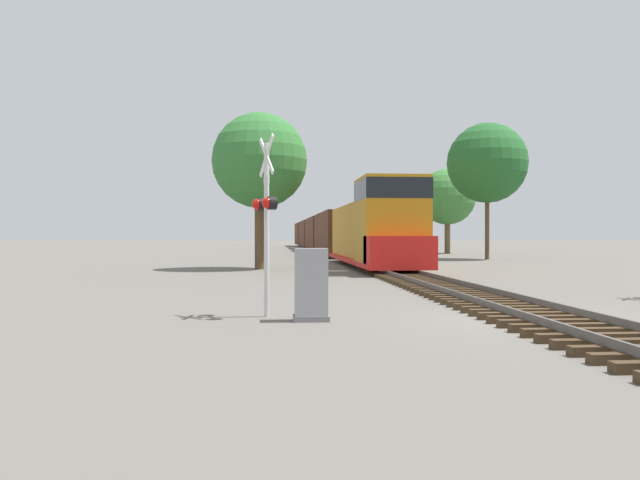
{
  "coord_description": "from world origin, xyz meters",
  "views": [
    {
      "loc": [
        -5.92,
        -13.18,
        1.88
      ],
      "look_at": [
        -4.07,
        9.66,
        1.7
      ],
      "focal_mm": 35.0,
      "sensor_mm": 36.0,
      "label": 1
    }
  ],
  "objects_px": {
    "relay_cabinet": "(311,285)",
    "tree_deep_background": "(447,197)",
    "crossing_signal_near": "(266,212)",
    "tree_mid_background": "(487,163)",
    "tree_far_right": "(260,161)",
    "freight_train": "(323,234)"
  },
  "relations": [
    {
      "from": "crossing_signal_near",
      "to": "freight_train",
      "type": "bearing_deg",
      "value": 153.89
    },
    {
      "from": "tree_mid_background",
      "to": "crossing_signal_near",
      "type": "bearing_deg",
      "value": -117.41
    },
    {
      "from": "tree_far_right",
      "to": "freight_train",
      "type": "bearing_deg",
      "value": 79.21
    },
    {
      "from": "crossing_signal_near",
      "to": "relay_cabinet",
      "type": "xyz_separation_m",
      "value": [
        1.0,
        -0.74,
        -1.64
      ]
    },
    {
      "from": "crossing_signal_near",
      "to": "tree_deep_background",
      "type": "xyz_separation_m",
      "value": [
        18.25,
        48.16,
        3.37
      ]
    },
    {
      "from": "tree_mid_background",
      "to": "relay_cabinet",
      "type": "bearing_deg",
      "value": -115.49
    },
    {
      "from": "tree_far_right",
      "to": "tree_deep_background",
      "type": "xyz_separation_m",
      "value": [
        18.7,
        28.09,
        -0.16
      ]
    },
    {
      "from": "crossing_signal_near",
      "to": "tree_far_right",
      "type": "distance_m",
      "value": 20.38
    },
    {
      "from": "relay_cabinet",
      "to": "tree_mid_background",
      "type": "xyz_separation_m",
      "value": [
        15.79,
        33.12,
        6.63
      ]
    },
    {
      "from": "relay_cabinet",
      "to": "tree_deep_background",
      "type": "xyz_separation_m",
      "value": [
        17.25,
        48.9,
        5.0
      ]
    },
    {
      "from": "freight_train",
      "to": "relay_cabinet",
      "type": "distance_m",
      "value": 54.96
    },
    {
      "from": "tree_deep_background",
      "to": "tree_far_right",
      "type": "bearing_deg",
      "value": -123.66
    },
    {
      "from": "relay_cabinet",
      "to": "tree_far_right",
      "type": "distance_m",
      "value": 21.49
    },
    {
      "from": "crossing_signal_near",
      "to": "tree_mid_background",
      "type": "xyz_separation_m",
      "value": [
        16.79,
        32.38,
        4.99
      ]
    },
    {
      "from": "relay_cabinet",
      "to": "tree_deep_background",
      "type": "distance_m",
      "value": 52.09
    },
    {
      "from": "relay_cabinet",
      "to": "tree_far_right",
      "type": "xyz_separation_m",
      "value": [
        -1.45,
        20.8,
        5.16
      ]
    },
    {
      "from": "freight_train",
      "to": "tree_far_right",
      "type": "distance_m",
      "value": 34.75
    },
    {
      "from": "tree_deep_background",
      "to": "relay_cabinet",
      "type": "bearing_deg",
      "value": -109.43
    },
    {
      "from": "tree_deep_background",
      "to": "tree_mid_background",
      "type": "bearing_deg",
      "value": -95.29
    },
    {
      "from": "crossing_signal_near",
      "to": "tree_mid_background",
      "type": "distance_m",
      "value": 36.82
    },
    {
      "from": "tree_mid_background",
      "to": "tree_deep_background",
      "type": "distance_m",
      "value": 15.93
    },
    {
      "from": "tree_far_right",
      "to": "crossing_signal_near",
      "type": "bearing_deg",
      "value": -88.71
    }
  ]
}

